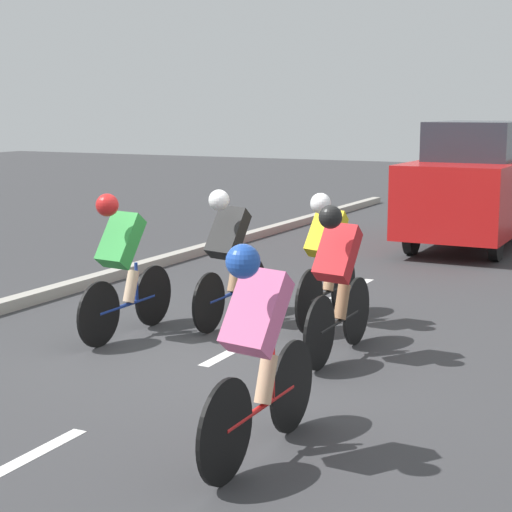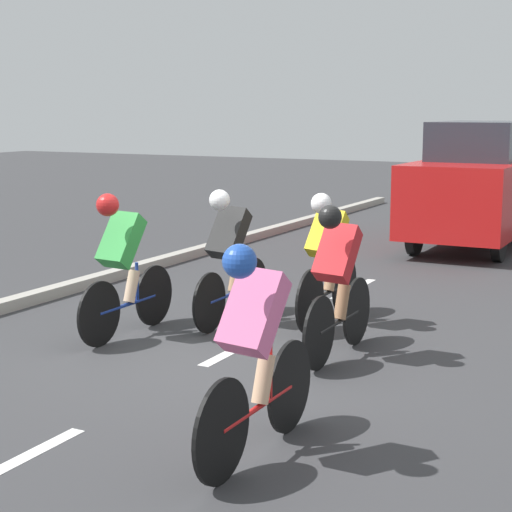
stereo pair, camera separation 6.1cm
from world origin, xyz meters
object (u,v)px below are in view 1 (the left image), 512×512
at_px(cyclist_pink, 257,346).
at_px(support_car, 474,185).
at_px(cyclist_yellow, 326,256).
at_px(cyclist_black, 229,253).
at_px(cyclist_green, 122,261).
at_px(cyclist_red, 338,278).

xyz_separation_m(cyclist_pink, support_car, (0.83, -9.84, 0.28)).
bearing_deg(cyclist_yellow, cyclist_pink, 105.40).
bearing_deg(cyclist_pink, cyclist_black, -58.19).
bearing_deg(cyclist_green, cyclist_pink, 140.84).
relative_size(cyclist_green, cyclist_yellow, 0.98).
bearing_deg(cyclist_yellow, cyclist_green, 40.98).
relative_size(cyclist_red, cyclist_pink, 0.97).
xyz_separation_m(cyclist_red, cyclist_pink, (-0.41, 2.48, 0.01)).
distance_m(cyclist_pink, support_car, 9.88).
bearing_deg(cyclist_yellow, cyclist_red, 117.11).
bearing_deg(cyclist_yellow, support_car, -91.60).
xyz_separation_m(cyclist_green, cyclist_pink, (-2.68, 2.18, -0.01)).
distance_m(cyclist_black, cyclist_pink, 3.73).
relative_size(cyclist_green, cyclist_pink, 0.97).
bearing_deg(cyclist_red, cyclist_pink, 99.40).
bearing_deg(cyclist_red, cyclist_green, 7.59).
xyz_separation_m(cyclist_green, support_car, (-1.85, -7.66, 0.26)).
distance_m(cyclist_green, support_car, 7.88).
height_order(cyclist_green, cyclist_black, cyclist_green).
relative_size(cyclist_red, cyclist_black, 1.00).
height_order(cyclist_green, cyclist_pink, cyclist_green).
bearing_deg(support_car, cyclist_red, 93.24).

